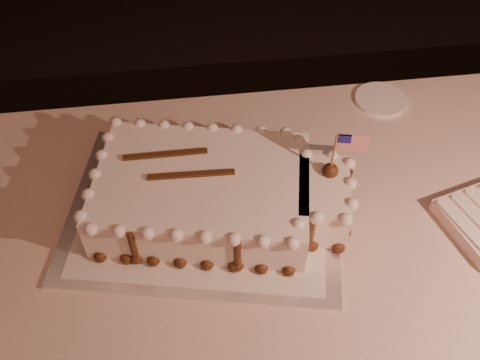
{
  "coord_description": "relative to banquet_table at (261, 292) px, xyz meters",
  "views": [
    {
      "loc": [
        -0.15,
        -0.12,
        1.69
      ],
      "look_at": [
        -0.06,
        0.61,
        0.84
      ],
      "focal_mm": 40.0,
      "sensor_mm": 36.0,
      "label": 1
    }
  ],
  "objects": [
    {
      "name": "doily",
      "position": [
        -0.14,
        0.01,
        0.38
      ],
      "size": [
        0.6,
        0.5,
        0.0
      ],
      "primitive_type": "cube",
      "rotation": [
        0.0,
        0.0,
        -0.21
      ],
      "color": "silver",
      "rests_on": "cake_board"
    },
    {
      "name": "room_shell",
      "position": [
        0.0,
        -0.6,
        1.02
      ],
      "size": [
        6.1,
        8.1,
        2.9
      ],
      "color": "black",
      "rests_on": "ground"
    },
    {
      "name": "banquet_table",
      "position": [
        0.0,
        0.0,
        0.0
      ],
      "size": [
        2.4,
        0.8,
        0.75
      ],
      "primitive_type": "cube",
      "color": "beige",
      "rests_on": "ground"
    },
    {
      "name": "sheet_cake",
      "position": [
        -0.11,
        0.0,
        0.44
      ],
      "size": [
        0.58,
        0.4,
        0.22
      ],
      "color": "white",
      "rests_on": "doily"
    },
    {
      "name": "cake_board",
      "position": [
        -0.14,
        0.01,
        0.38
      ],
      "size": [
        0.67,
        0.56,
        0.01
      ],
      "primitive_type": "cube",
      "rotation": [
        0.0,
        0.0,
        -0.21
      ],
      "color": "white",
      "rests_on": "banquet_table"
    },
    {
      "name": "side_plate",
      "position": [
        0.36,
        0.32,
        0.38
      ],
      "size": [
        0.14,
        0.14,
        0.01
      ],
      "primitive_type": "cylinder",
      "color": "white",
      "rests_on": "banquet_table"
    }
  ]
}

